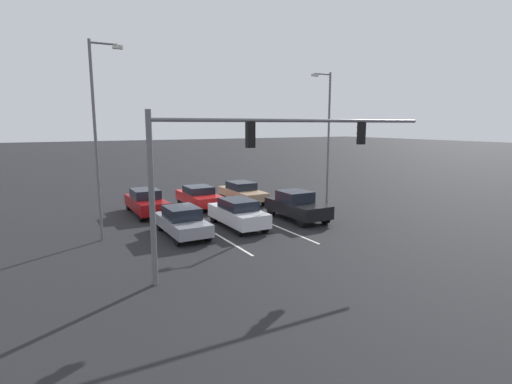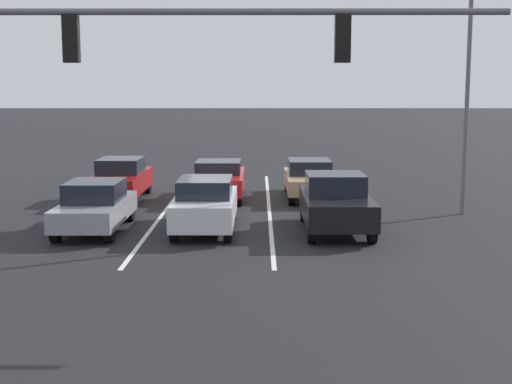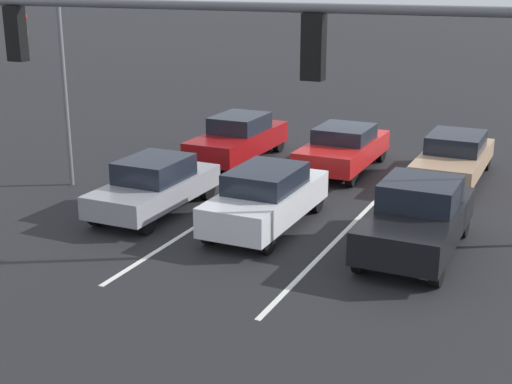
% 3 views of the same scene
% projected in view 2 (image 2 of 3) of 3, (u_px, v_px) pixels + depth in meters
% --- Properties ---
extents(ground_plane, '(240.00, 240.00, 0.00)m').
position_uv_depth(ground_plane, '(222.00, 195.00, 27.59)').
color(ground_plane, black).
extents(lane_stripe_left_divider, '(0.12, 17.48, 0.01)m').
position_uv_depth(lane_stripe_left_divider, '(269.00, 207.00, 24.88)').
color(lane_stripe_left_divider, silver).
rests_on(lane_stripe_left_divider, ground_plane).
extents(lane_stripe_center_divider, '(0.12, 17.48, 0.01)m').
position_uv_depth(lane_stripe_center_divider, '(168.00, 207.00, 24.89)').
color(lane_stripe_center_divider, silver).
rests_on(lane_stripe_center_divider, ground_plane).
extents(car_black_leftlane_front, '(1.88, 4.36, 1.66)m').
position_uv_depth(car_black_leftlane_front, '(336.00, 203.00, 20.62)').
color(car_black_leftlane_front, black).
rests_on(car_black_leftlane_front, ground_plane).
extents(car_gray_rightlane_front, '(1.71, 4.23, 1.47)m').
position_uv_depth(car_gray_rightlane_front, '(95.00, 206.00, 20.64)').
color(car_gray_rightlane_front, gray).
rests_on(car_gray_rightlane_front, ground_plane).
extents(car_silver_midlane_front, '(1.71, 4.36, 1.54)m').
position_uv_depth(car_silver_midlane_front, '(205.00, 204.00, 20.76)').
color(car_silver_midlane_front, silver).
rests_on(car_silver_midlane_front, ground_plane).
extents(car_tan_leftlane_second, '(1.79, 4.69, 1.43)m').
position_uv_depth(car_tan_leftlane_second, '(309.00, 178.00, 26.98)').
color(car_tan_leftlane_second, tan).
rests_on(car_tan_leftlane_second, ground_plane).
extents(car_red_midlane_second, '(1.87, 4.41, 1.43)m').
position_uv_depth(car_red_midlane_second, '(219.00, 179.00, 26.65)').
color(car_red_midlane_second, red).
rests_on(car_red_midlane_second, ground_plane).
extents(car_maroon_rightlane_second, '(1.73, 4.64, 1.55)m').
position_uv_depth(car_maroon_rightlane_second, '(121.00, 179.00, 26.34)').
color(car_maroon_rightlane_second, maroon).
rests_on(car_maroon_rightlane_second, ground_plane).
extents(traffic_signal_gantry, '(12.78, 0.37, 6.00)m').
position_uv_depth(traffic_signal_gantry, '(89.00, 67.00, 14.61)').
color(traffic_signal_gantry, slate).
rests_on(traffic_signal_gantry, ground_plane).
extents(street_lamp_left_shoulder, '(1.56, 0.24, 8.93)m').
position_uv_depth(street_lamp_left_shoulder, '(464.00, 59.00, 22.78)').
color(street_lamp_left_shoulder, slate).
rests_on(street_lamp_left_shoulder, ground_plane).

